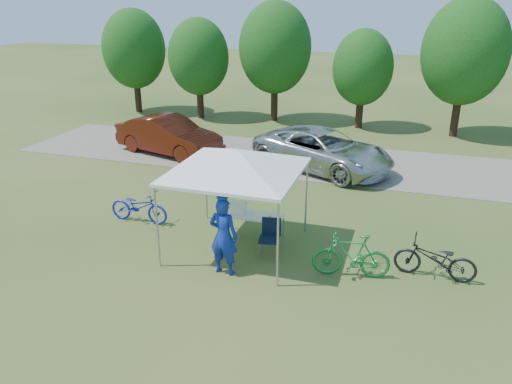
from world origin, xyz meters
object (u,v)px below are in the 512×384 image
sedan (169,135)px  minivan (323,150)px  cooler (238,207)px  bike_blue (139,207)px  folding_chair (270,234)px  cyclist (224,236)px  bike_green (351,256)px  bike_dark (435,259)px  folding_table (253,216)px

sedan → minivan: bearing=-74.8°
cooler → bike_blue: cooler is taller
folding_chair → cyclist: 1.52m
cooler → bike_green: bike_green is taller
cooler → bike_blue: size_ratio=0.24×
minivan → sedan: size_ratio=1.15×
bike_green → sedan: 11.54m
cyclist → bike_dark: size_ratio=1.04×
folding_chair → minivan: bearing=80.3°
bike_dark → minivan: bearing=-147.1°
folding_chair → bike_dark: bearing=-9.0°
cooler → bike_dark: 5.22m
bike_dark → cooler: bearing=-94.7°
folding_chair → sedan: 9.68m
folding_table → bike_green: size_ratio=0.90×
minivan → folding_chair: bearing=-156.4°
bike_green → bike_blue: bearing=-110.4°
sedan → bike_dark: bearing=-108.3°
cyclist → bike_green: (2.92, 0.74, -0.42)m
bike_green → bike_dark: (1.89, 0.53, -0.06)m
bike_dark → sedan: size_ratio=0.39×
cyclist → bike_blue: bearing=-25.5°
bike_blue → bike_dark: size_ratio=0.97×
folding_table → sedan: bearing=132.1°
cyclist → bike_green: bearing=-161.3°
folding_table → cyclist: size_ratio=0.85×
folding_chair → sedan: size_ratio=0.20×
folding_table → sedan: 8.63m
folding_chair → cooler: size_ratio=2.18×
cyclist → sedan: size_ratio=0.41×
cyclist → folding_table: bearing=-88.0°
cooler → bike_blue: (-3.08, -0.04, -0.36)m
minivan → sedan: sedan is taller
bike_blue → minivan: minivan is taller
bike_dark → folding_table: bearing=-95.4°
cooler → sedan: size_ratio=0.09×
cooler → cyclist: (0.35, -2.01, 0.13)m
cyclist → bike_blue: cyclist is taller
minivan → bike_dark: bearing=-126.7°
sedan → bike_blue: bearing=-144.6°
cyclist → bike_blue: 3.99m
cooler → bike_blue: bearing=-179.2°
cooler → minivan: bearing=79.5°
cooler → minivan: (1.17, 6.32, -0.06)m
bike_green → folding_chair: bearing=-112.5°
minivan → cyclist: bearing=-161.7°
bike_dark → minivan: 8.12m
folding_chair → bike_dark: 4.02m
folding_chair → sedan: bearing=122.7°
folding_chair → bike_green: (2.13, -0.49, -0.02)m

